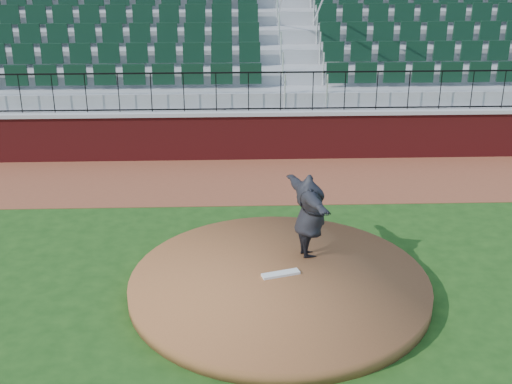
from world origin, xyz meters
TOP-DOWN VIEW (x-y plane):
  - ground at (0.00, 0.00)m, footprint 90.00×90.00m
  - warning_track at (0.00, 5.40)m, footprint 34.00×3.20m
  - field_wall at (0.00, 7.00)m, footprint 34.00×0.35m
  - wall_cap at (0.00, 7.00)m, footprint 34.00×0.45m
  - wall_railing at (0.00, 7.00)m, footprint 34.00×0.05m
  - seating_stands at (0.00, 9.72)m, footprint 34.00×5.10m
  - concourse_wall at (0.00, 12.52)m, footprint 34.00×0.50m
  - pitchers_mound at (0.35, 0.09)m, footprint 5.20×5.20m
  - pitching_rubber at (0.39, 0.23)m, footprint 0.69×0.35m
  - pitcher at (0.95, 0.95)m, footprint 1.00×2.04m

SIDE VIEW (x-z plane):
  - ground at x=0.00m, z-range 0.00..0.00m
  - warning_track at x=0.00m, z-range 0.00..0.01m
  - pitchers_mound at x=0.35m, z-range 0.00..0.25m
  - pitching_rubber at x=0.39m, z-range 0.25..0.29m
  - field_wall at x=0.00m, z-range 0.00..1.20m
  - pitcher at x=0.95m, z-range 0.25..1.85m
  - wall_cap at x=0.00m, z-range 1.20..1.30m
  - wall_railing at x=0.00m, z-range 1.30..2.30m
  - seating_stands at x=0.00m, z-range 0.00..4.60m
  - concourse_wall at x=0.00m, z-range 0.00..5.50m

